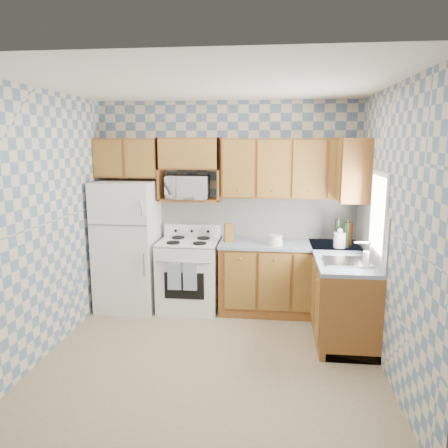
{
  "coord_description": "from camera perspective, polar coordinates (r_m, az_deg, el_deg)",
  "views": [
    {
      "loc": [
        0.6,
        -4.13,
        2.18
      ],
      "look_at": [
        0.05,
        0.75,
        1.25
      ],
      "focal_mm": 35.0,
      "sensor_mm": 36.0,
      "label": 1
    }
  ],
  "objects": [
    {
      "name": "floor",
      "position": [
        4.71,
        -1.7,
        -16.85
      ],
      "size": [
        3.4,
        3.4,
        0.0
      ],
      "primitive_type": "plane",
      "color": "#7E6D52",
      "rests_on": "ground"
    },
    {
      "name": "back_wall",
      "position": [
        5.82,
        0.45,
        2.52
      ],
      "size": [
        3.4,
        0.02,
        2.7
      ],
      "primitive_type": "cube",
      "color": "slate",
      "rests_on": "ground"
    },
    {
      "name": "right_wall",
      "position": [
        4.36,
        20.92,
        -0.98
      ],
      "size": [
        0.02,
        3.2,
        2.7
      ],
      "primitive_type": "cube",
      "color": "slate",
      "rests_on": "ground"
    },
    {
      "name": "backsplash_back",
      "position": [
        5.81,
        4.36,
        0.97
      ],
      "size": [
        2.6,
        0.02,
        0.56
      ],
      "primitive_type": "cube",
      "color": "white",
      "rests_on": "back_wall"
    },
    {
      "name": "backsplash_right",
      "position": [
        5.15,
        18.53,
        -0.83
      ],
      "size": [
        0.02,
        1.6,
        0.56
      ],
      "primitive_type": "cube",
      "color": "white",
      "rests_on": "right_wall"
    },
    {
      "name": "refrigerator",
      "position": [
        5.86,
        -12.45,
        -2.77
      ],
      "size": [
        0.75,
        0.7,
        1.68
      ],
      "primitive_type": "cube",
      "color": "silver",
      "rests_on": "floor"
    },
    {
      "name": "stove_body",
      "position": [
        5.78,
        -4.58,
        -6.74
      ],
      "size": [
        0.76,
        0.65,
        0.9
      ],
      "primitive_type": "cube",
      "color": "silver",
      "rests_on": "floor"
    },
    {
      "name": "cooktop",
      "position": [
        5.66,
        -4.64,
        -2.34
      ],
      "size": [
        0.76,
        0.65,
        0.02
      ],
      "primitive_type": "cube",
      "color": "silver",
      "rests_on": "stove_body"
    },
    {
      "name": "backguard",
      "position": [
        5.9,
        -4.15,
        -0.84
      ],
      "size": [
        0.76,
        0.08,
        0.17
      ],
      "primitive_type": "cube",
      "color": "silver",
      "rests_on": "cooktop"
    },
    {
      "name": "dish_towel_left",
      "position": [
        5.45,
        -6.51,
        -6.74
      ],
      "size": [
        0.17,
        0.02,
        0.36
      ],
      "primitive_type": "cube",
      "color": "navy",
      "rests_on": "stove_body"
    },
    {
      "name": "dish_towel_right",
      "position": [
        5.41,
        -4.48,
        -6.83
      ],
      "size": [
        0.17,
        0.02,
        0.36
      ],
      "primitive_type": "cube",
      "color": "navy",
      "rests_on": "stove_body"
    },
    {
      "name": "base_cabinets_back",
      "position": [
        5.71,
        8.44,
        -7.15
      ],
      "size": [
        1.75,
        0.6,
        0.88
      ],
      "primitive_type": "cube",
      "color": "brown",
      "rests_on": "floor"
    },
    {
      "name": "base_cabinets_right",
      "position": [
        5.29,
        14.93,
        -8.86
      ],
      "size": [
        0.6,
        1.6,
        0.88
      ],
      "primitive_type": "cube",
      "color": "brown",
      "rests_on": "floor"
    },
    {
      "name": "countertop_back",
      "position": [
        5.58,
        8.57,
        -2.66
      ],
      "size": [
        1.77,
        0.63,
        0.04
      ],
      "primitive_type": "cube",
      "color": "gray",
      "rests_on": "base_cabinets_back"
    },
    {
      "name": "countertop_right",
      "position": [
        5.16,
        15.12,
        -4.03
      ],
      "size": [
        0.63,
        1.6,
        0.04
      ],
      "primitive_type": "cube",
      "color": "gray",
      "rests_on": "base_cabinets_right"
    },
    {
      "name": "upper_cabinets_back",
      "position": [
        5.58,
        8.8,
        7.2
      ],
      "size": [
        1.75,
        0.33,
        0.74
      ],
      "primitive_type": "cube",
      "color": "brown",
      "rests_on": "back_wall"
    },
    {
      "name": "upper_cabinets_fridge",
      "position": [
        5.88,
        -12.45,
        8.42
      ],
      "size": [
        0.82,
        0.33,
        0.5
      ],
      "primitive_type": "cube",
      "color": "brown",
      "rests_on": "back_wall"
    },
    {
      "name": "upper_cabinets_right",
      "position": [
        5.47,
        16.37,
        6.83
      ],
      "size": [
        0.33,
        0.7,
        0.74
      ],
      "primitive_type": "cube",
      "color": "brown",
      "rests_on": "right_wall"
    },
    {
      "name": "microwave_shelf",
      "position": [
        5.72,
        -4.42,
        3.2
      ],
      "size": [
        0.8,
        0.33,
        0.03
      ],
      "primitive_type": "cube",
      "color": "brown",
      "rests_on": "back_wall"
    },
    {
      "name": "microwave",
      "position": [
        5.67,
        -4.75,
        4.8
      ],
      "size": [
        0.54,
        0.37,
        0.3
      ],
      "primitive_type": "imported",
      "rotation": [
        0.0,
        0.0,
        0.01
      ],
      "color": "silver",
      "rests_on": "microwave_shelf"
    },
    {
      "name": "sink",
      "position": [
        4.82,
        15.81,
        -4.8
      ],
      "size": [
        0.48,
        0.4,
        0.03
      ],
      "primitive_type": "cube",
      "color": "#B7B7BC",
      "rests_on": "countertop_right"
    },
    {
      "name": "window",
      "position": [
        4.77,
        19.51,
        1.29
      ],
      "size": [
        0.02,
        0.66,
        0.86
      ],
      "primitive_type": "cube",
      "color": "white",
      "rests_on": "right_wall"
    },
    {
      "name": "bottle_0",
      "position": [
        5.49,
        14.6,
        -1.13
      ],
      "size": [
        0.07,
        0.07,
        0.33
      ],
      "primitive_type": "cylinder",
      "color": "black",
      "rests_on": "countertop_back"
    },
    {
      "name": "bottle_1",
      "position": [
        5.45,
        15.72,
        -1.39
      ],
      "size": [
        0.07,
        0.07,
        0.31
      ],
      "primitive_type": "cylinder",
      "color": "black",
      "rests_on": "countertop_back"
    },
    {
      "name": "bottle_2",
      "position": [
        5.56,
        16.06,
        -1.3
      ],
      "size": [
        0.07,
        0.07,
        0.29
      ],
      "primitive_type": "cylinder",
      "color": "#4F1F09",
      "rests_on": "countertop_back"
    },
    {
      "name": "knife_block",
      "position": [
        5.56,
        0.61,
        -1.13
      ],
      "size": [
        0.13,
        0.13,
        0.24
      ],
      "primitive_type": "cube",
      "rotation": [
        0.0,
        0.0,
        0.31
      ],
      "color": "brown",
      "rests_on": "countertop_back"
    },
    {
      "name": "electric_kettle",
      "position": [
        5.45,
        14.86,
        -2.03
      ],
      "size": [
        0.15,
        0.15,
        0.18
      ],
      "primitive_type": "cylinder",
      "color": "silver",
      "rests_on": "countertop_back"
    },
    {
      "name": "food_containers",
      "position": [
        5.44,
        6.73,
        -2.1
      ],
      "size": [
        0.18,
        0.18,
        0.12
      ],
      "primitive_type": null,
      "color": "beige",
      "rests_on": "countertop_back"
    },
    {
      "name": "soap_bottle",
      "position": [
        4.65,
        18.05,
        -4.47
      ],
      "size": [
        0.06,
        0.06,
        0.17
      ],
      "primitive_type": "cylinder",
      "color": "beige",
      "rests_on": "countertop_right"
    }
  ]
}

